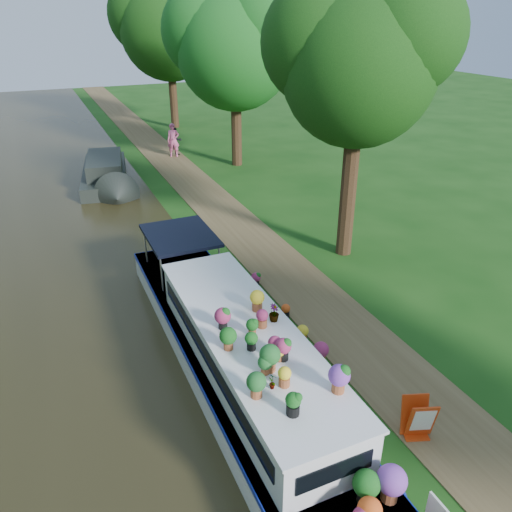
{
  "coord_description": "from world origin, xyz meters",
  "views": [
    {
      "loc": [
        -5.6,
        -10.51,
        7.9
      ],
      "look_at": [
        -0.25,
        1.61,
        1.3
      ],
      "focal_mm": 35.0,
      "sensor_mm": 36.0,
      "label": 1
    }
  ],
  "objects_px": {
    "plant_boat": "(249,368)",
    "second_boat": "(106,173)",
    "sandwich_board": "(418,420)",
    "pedestrian_dark": "(176,142)",
    "pedestrian_pink": "(173,140)"
  },
  "relations": [
    {
      "from": "second_boat",
      "to": "pedestrian_pink",
      "type": "xyz_separation_m",
      "value": [
        4.47,
        3.63,
        0.42
      ]
    },
    {
      "from": "pedestrian_dark",
      "to": "pedestrian_pink",
      "type": "bearing_deg",
      "value": -145.21
    },
    {
      "from": "sandwich_board",
      "to": "pedestrian_pink",
      "type": "bearing_deg",
      "value": 106.55
    },
    {
      "from": "second_boat",
      "to": "sandwich_board",
      "type": "xyz_separation_m",
      "value": [
        3.2,
        -19.35,
        -0.13
      ]
    },
    {
      "from": "pedestrian_pink",
      "to": "pedestrian_dark",
      "type": "bearing_deg",
      "value": 64.21
    },
    {
      "from": "plant_boat",
      "to": "sandwich_board",
      "type": "height_order",
      "value": "plant_boat"
    },
    {
      "from": "plant_boat",
      "to": "pedestrian_dark",
      "type": "xyz_separation_m",
      "value": [
        4.15,
        20.77,
        -0.01
      ]
    },
    {
      "from": "plant_boat",
      "to": "sandwich_board",
      "type": "distance_m",
      "value": 3.64
    },
    {
      "from": "plant_boat",
      "to": "second_boat",
      "type": "xyz_separation_m",
      "value": [
        -0.5,
        16.95,
        -0.29
      ]
    },
    {
      "from": "second_boat",
      "to": "pedestrian_dark",
      "type": "relative_size",
      "value": 4.58
    },
    {
      "from": "pedestrian_dark",
      "to": "plant_boat",
      "type": "bearing_deg",
      "value": -114.09
    },
    {
      "from": "second_boat",
      "to": "pedestrian_dark",
      "type": "xyz_separation_m",
      "value": [
        4.65,
        3.83,
        0.28
      ]
    },
    {
      "from": "plant_boat",
      "to": "second_boat",
      "type": "distance_m",
      "value": 16.96
    },
    {
      "from": "sandwich_board",
      "to": "pedestrian_dark",
      "type": "bearing_deg",
      "value": 106.12
    },
    {
      "from": "sandwich_board",
      "to": "pedestrian_pink",
      "type": "relative_size",
      "value": 0.47
    }
  ]
}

